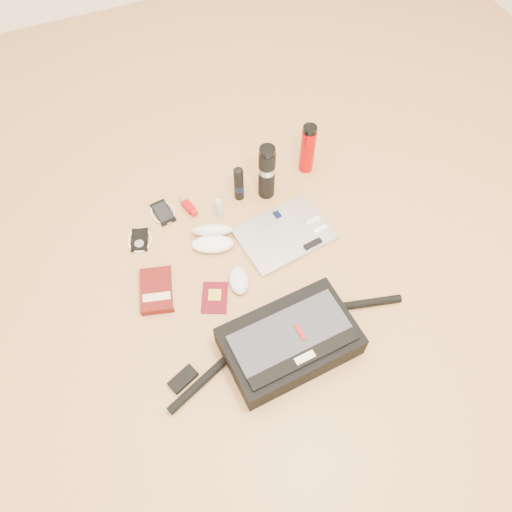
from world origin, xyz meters
The scene contains 14 objects.
ground centered at (0.00, 0.00, 0.00)m, with size 4.00×4.00×0.00m, color tan.
messenger_bag centered at (0.01, -0.26, 0.06)m, with size 0.92×0.31×0.13m.
laptop centered at (0.20, 0.18, 0.01)m, with size 0.39×0.29×0.03m.
book centered at (-0.35, 0.13, 0.02)m, with size 0.16×0.21×0.03m.
passport centered at (-0.16, 0.03, 0.00)m, with size 0.14×0.16×0.01m.
mouse centered at (-0.05, 0.05, 0.02)m, with size 0.10×0.13×0.04m.
sunglasses_case centered at (-0.08, 0.26, 0.03)m, with size 0.20×0.19×0.10m.
ipod centered at (-0.35, 0.38, 0.01)m, with size 0.12×0.12×0.01m.
phone centered at (-0.22, 0.48, 0.01)m, with size 0.11×0.13×0.01m.
inhaler centered at (-0.12, 0.46, 0.01)m, with size 0.05×0.11×0.03m.
spray_bottle centered at (-0.01, 0.38, 0.04)m, with size 0.03×0.03×0.10m.
aerosol_can centered at (0.10, 0.44, 0.09)m, with size 0.05×0.05×0.17m.
thermos_black centered at (0.21, 0.41, 0.13)m, with size 0.08×0.08×0.26m.
thermos_red centered at (0.43, 0.47, 0.12)m, with size 0.07×0.07×0.24m.
Camera 1 is at (-0.35, -0.82, 1.65)m, focal length 35.00 mm.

